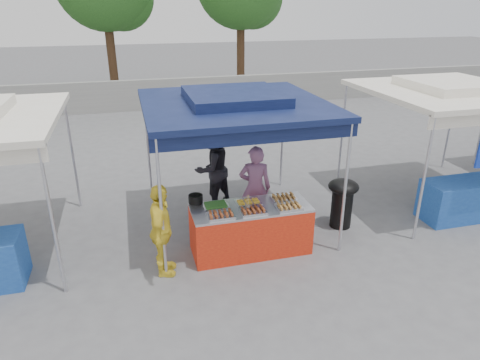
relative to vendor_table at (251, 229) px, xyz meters
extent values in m
plane|color=#5D5D60|center=(0.00, 0.10, -0.43)|extent=(80.00, 80.00, 0.00)
cube|color=gray|center=(0.00, 11.10, 0.17)|extent=(40.00, 0.25, 1.20)
cylinder|color=silver|center=(-1.50, -0.40, 0.72)|extent=(0.05, 0.05, 2.30)
cylinder|color=silver|center=(1.50, -0.40, 0.72)|extent=(0.05, 0.05, 2.30)
cylinder|color=silver|center=(-1.50, 2.60, 0.72)|extent=(0.05, 0.05, 2.30)
cylinder|color=silver|center=(1.50, 2.60, 0.72)|extent=(0.05, 0.05, 2.30)
cube|color=#101A43|center=(0.00, 1.10, 1.92)|extent=(3.20, 3.20, 0.10)
cube|color=#101A43|center=(0.00, 1.10, 2.05)|extent=(1.65, 1.65, 0.18)
cube|color=#101A43|center=(0.00, -0.40, 1.77)|extent=(3.20, 0.04, 0.25)
cylinder|color=silver|center=(-3.00, -0.40, 0.72)|extent=(0.05, 0.05, 2.30)
cylinder|color=silver|center=(-3.00, 2.60, 0.72)|extent=(0.05, 0.05, 2.30)
cylinder|color=silver|center=(3.00, -0.40, 0.72)|extent=(0.05, 0.05, 2.30)
cylinder|color=silver|center=(3.00, 2.60, 0.72)|extent=(0.05, 0.05, 2.30)
cylinder|color=silver|center=(6.00, 2.60, 0.72)|extent=(0.05, 0.05, 2.30)
cube|color=silver|center=(4.50, 1.10, 1.92)|extent=(3.20, 3.20, 0.10)
cube|color=silver|center=(4.50, 1.10, 2.05)|extent=(1.65, 1.65, 0.18)
cube|color=#2050A9|center=(4.50, 0.10, -0.03)|extent=(1.80, 0.70, 0.80)
cylinder|color=#432B1A|center=(-2.26, 13.30, 1.73)|extent=(0.36, 0.36, 4.31)
cylinder|color=#432B1A|center=(3.43, 13.45, 1.72)|extent=(0.36, 0.36, 4.28)
cube|color=red|center=(0.00, 0.00, -0.02)|extent=(2.00, 0.80, 0.81)
cube|color=silver|center=(0.00, 0.00, 0.40)|extent=(2.00, 0.80, 0.04)
cube|color=silver|center=(-0.57, -0.24, 0.45)|extent=(0.42, 0.30, 0.05)
cube|color=brown|center=(-0.57, -0.24, 0.49)|extent=(0.35, 0.25, 0.02)
cube|color=silver|center=(-0.03, -0.23, 0.45)|extent=(0.42, 0.30, 0.05)
cube|color=brown|center=(-0.03, -0.23, 0.49)|extent=(0.35, 0.25, 0.02)
cube|color=silver|center=(0.58, -0.24, 0.45)|extent=(0.42, 0.30, 0.05)
cube|color=#B6803E|center=(0.58, -0.24, 0.49)|extent=(0.35, 0.25, 0.02)
cube|color=silver|center=(-0.58, 0.11, 0.45)|extent=(0.42, 0.30, 0.05)
cube|color=#275B1F|center=(-0.58, 0.11, 0.49)|extent=(0.35, 0.25, 0.02)
cube|color=silver|center=(-0.02, 0.10, 0.45)|extent=(0.42, 0.30, 0.05)
cube|color=gold|center=(-0.02, 0.10, 0.49)|extent=(0.35, 0.25, 0.02)
cube|color=silver|center=(0.63, 0.11, 0.45)|extent=(0.42, 0.30, 0.05)
cube|color=#B6803E|center=(0.63, 0.11, 0.49)|extent=(0.35, 0.25, 0.02)
cylinder|color=black|center=(-0.87, 0.38, 0.50)|extent=(0.25, 0.25, 0.14)
cylinder|color=silver|center=(-0.10, -0.16, 0.48)|extent=(0.09, 0.09, 0.11)
cylinder|color=black|center=(1.93, 0.40, -0.04)|extent=(0.40, 0.40, 0.77)
ellipsoid|color=black|center=(1.93, 0.40, 0.41)|extent=(0.57, 0.57, 0.26)
cube|color=#1435A9|center=(-0.41, 0.61, -0.27)|extent=(0.53, 0.37, 0.32)
cube|color=#1435A9|center=(0.39, 0.58, -0.28)|extent=(0.47, 0.33, 0.28)
cube|color=#1435A9|center=(0.39, 0.58, -0.01)|extent=(0.44, 0.31, 0.26)
imported|color=#8F5B82|center=(0.31, 0.79, 0.39)|extent=(0.68, 0.54, 1.64)
imported|color=black|center=(-0.28, 1.86, 0.43)|extent=(1.05, 0.97, 1.72)
imported|color=yellow|center=(-1.52, -0.29, 0.34)|extent=(0.52, 0.95, 1.53)
camera|label=1|loc=(-1.83, -6.16, 3.61)|focal=32.00mm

